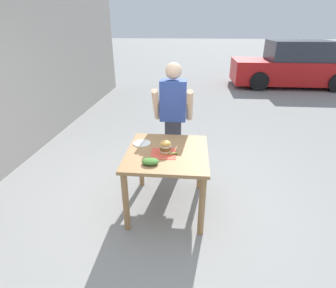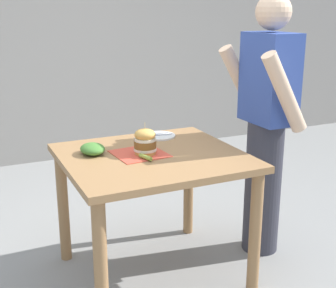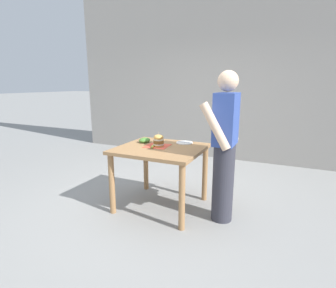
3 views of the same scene
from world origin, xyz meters
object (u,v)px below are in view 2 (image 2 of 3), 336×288
(patio_table, at_px, (153,175))
(sandwich, at_px, (145,141))
(side_plate_with_forks, at_px, (159,136))
(side_salad, at_px, (93,149))
(diner_across_table, at_px, (266,124))
(pickle_spear, at_px, (146,157))

(patio_table, relative_size, sandwich, 5.51)
(side_plate_with_forks, distance_m, side_salad, 0.53)
(patio_table, height_order, diner_across_table, diner_across_table)
(patio_table, bearing_deg, sandwich, -115.11)
(sandwich, height_order, side_salad, sandwich)
(sandwich, distance_m, diner_across_table, 0.83)
(sandwich, xyz_separation_m, pickle_spear, (0.10, -0.04, -0.06))
(side_plate_with_forks, bearing_deg, patio_table, -29.07)
(side_plate_with_forks, bearing_deg, side_salad, -69.71)
(patio_table, distance_m, side_salad, 0.38)
(sandwich, height_order, pickle_spear, sandwich)
(patio_table, bearing_deg, diner_across_table, 89.40)
(sandwich, xyz_separation_m, diner_across_table, (0.03, 0.83, 0.02))
(patio_table, relative_size, diner_across_table, 0.61)
(pickle_spear, height_order, side_salad, side_salad)
(patio_table, relative_size, side_plate_with_forks, 4.67)
(side_salad, bearing_deg, patio_table, 64.46)
(side_salad, xyz_separation_m, diner_across_table, (0.16, 1.10, 0.07))
(patio_table, bearing_deg, side_salad, -115.54)
(patio_table, relative_size, pickle_spear, 11.06)
(sandwich, height_order, diner_across_table, diner_across_table)
(pickle_spear, xyz_separation_m, diner_across_table, (-0.07, 0.86, 0.08))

